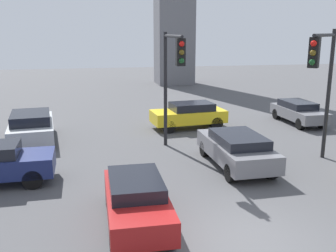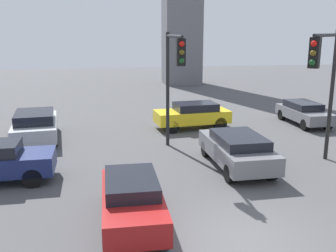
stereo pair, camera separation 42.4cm
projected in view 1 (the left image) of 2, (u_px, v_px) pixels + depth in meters
The scene contains 8 objects.
ground_plane at pixel (243, 240), 10.04m from camera, with size 100.11×100.11×0.00m, color #4C4C4F.
traffic_light_0 at pixel (172, 68), 15.99m from camera, with size 0.33×3.66×5.22m.
traffic_light_1 at pixel (323, 71), 14.39m from camera, with size 2.61×2.72×5.34m.
car_1 at pixel (236, 148), 15.33m from camera, with size 1.96×4.49×1.38m.
car_4 at pixel (298, 112), 22.66m from camera, with size 1.69×4.02×1.28m.
car_6 at pixel (136, 200), 10.76m from camera, with size 1.66×3.94×1.31m.
car_7 at pixel (189, 115), 21.50m from camera, with size 4.18×2.15×1.42m.
car_8 at pixel (31, 126), 18.94m from camera, with size 2.47×4.76×1.45m.
Camera 1 is at (-3.70, -8.50, 5.23)m, focal length 41.64 mm.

